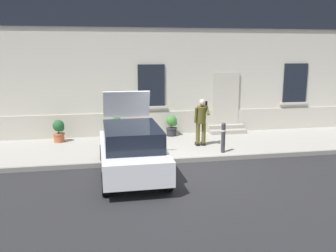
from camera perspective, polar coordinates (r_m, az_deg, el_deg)
name	(u,v)px	position (r m, az deg, el deg)	size (l,w,h in m)	color
ground_plane	(187,172)	(11.16, 2.96, -7.12)	(80.00, 80.00, 0.00)	#232326
sidewalk	(169,146)	(13.76, 0.21, -3.16)	(24.00, 3.60, 0.15)	#99968E
curb_edge	(180,160)	(12.01, 1.90, -5.37)	(24.00, 0.12, 0.15)	gray
building_facade	(158,47)	(15.76, -1.51, 12.13)	(24.00, 1.52, 7.50)	beige
entrance_stoop	(226,129)	(15.88, 9.07, -0.53)	(1.56, 0.64, 0.32)	#9E998E
hatchback_car_white	(132,149)	(10.65, -5.68, -3.58)	(1.82, 4.08, 2.34)	white
bollard_near_person	(223,136)	(12.65, 8.59, -1.62)	(0.15, 0.15, 1.04)	#333338
person_on_phone	(201,119)	(13.36, 5.20, 1.07)	(0.51, 0.50, 1.75)	#514C1E
planter_terracotta	(59,130)	(14.59, -16.62, -0.66)	(0.44, 0.44, 0.86)	#B25B38
planter_olive	(117,127)	(14.72, -7.92, -0.17)	(0.44, 0.44, 0.86)	#606B38
planter_charcoal	(172,125)	(15.00, 0.58, 0.16)	(0.44, 0.44, 0.86)	#2D2D30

